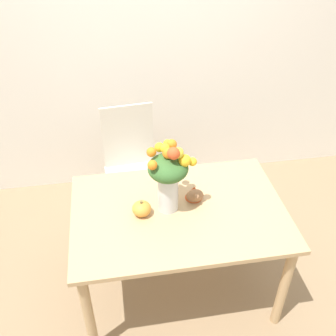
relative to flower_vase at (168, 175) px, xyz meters
name	(u,v)px	position (x,y,z in m)	size (l,w,h in m)	color
ground_plane	(177,285)	(0.06, -0.03, -0.99)	(12.00, 12.00, 0.00)	#8E7556
wall_back	(148,35)	(0.06, 1.31, 0.36)	(8.00, 0.06, 2.70)	white
dining_table	(179,222)	(0.06, -0.03, -0.35)	(1.29, 0.87, 0.73)	tan
flower_vase	(168,175)	(0.00, 0.00, 0.00)	(0.28, 0.28, 0.46)	silver
pumpkin	(142,209)	(-0.17, -0.04, -0.21)	(0.11, 0.11, 0.10)	gold
turkey_figurine	(194,194)	(0.17, 0.05, -0.21)	(0.11, 0.15, 0.09)	#936642
dining_chair_near_window	(132,168)	(-0.17, 0.75, -0.48)	(0.46, 0.46, 0.99)	silver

